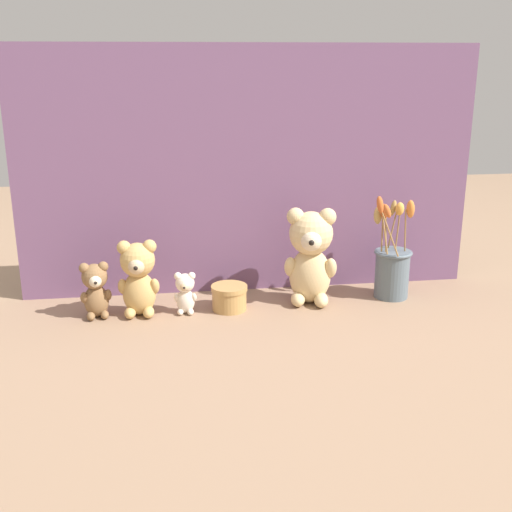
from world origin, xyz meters
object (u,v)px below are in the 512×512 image
Objects in this scene: teddy_bear_medium at (138,277)px; decorative_tin_tall at (229,297)px; flower_vase at (392,266)px; teddy_bear_tiny at (185,292)px; teddy_bear_large at (311,254)px; teddy_bear_small at (95,289)px.

decorative_tin_tall is (0.25, 0.01, -0.08)m from teddy_bear_medium.
decorative_tin_tall is at bearing -176.41° from flower_vase.
teddy_bear_medium is 1.79× the size of teddy_bear_tiny.
teddy_bear_large is 2.36× the size of teddy_bear_tiny.
teddy_bear_large reaches higher than decorative_tin_tall.
decorative_tin_tall is at bearing 5.78° from teddy_bear_tiny.
decorative_tin_tall is (-0.50, -0.03, -0.06)m from flower_vase.
teddy_bear_large is 1.78× the size of teddy_bear_small.
teddy_bear_small is at bearing -177.58° from teddy_bear_large.
teddy_bear_small is at bearing -179.12° from teddy_bear_medium.
teddy_bear_large is 0.26m from flower_vase.
teddy_bear_medium is 0.27m from decorative_tin_tall.
teddy_bear_small reaches higher than teddy_bear_tiny.
flower_vase reaches higher than decorative_tin_tall.
teddy_bear_large is at bearing 4.27° from decorative_tin_tall.
teddy_bear_small is 0.38m from decorative_tin_tall.
teddy_bear_medium is at bearing 177.04° from teddy_bear_tiny.
teddy_bear_tiny is at bearing -175.96° from flower_vase.
teddy_bear_medium is at bearing -177.21° from teddy_bear_large.
teddy_bear_large reaches higher than teddy_bear_small.
teddy_bear_medium is 0.12m from teddy_bear_small.
teddy_bear_small is (-0.12, -0.00, -0.03)m from teddy_bear_medium.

